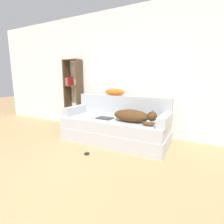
# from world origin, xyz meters

# --- Properties ---
(ground_plane) EXTENTS (20.00, 20.00, 0.00)m
(ground_plane) POSITION_xyz_m (0.00, 0.00, 0.00)
(ground_plane) COLOR tan
(wall_back) EXTENTS (7.96, 0.06, 2.70)m
(wall_back) POSITION_xyz_m (0.00, 2.61, 1.35)
(wall_back) COLOR white
(wall_back) RESTS_ON ground_plane
(couch) EXTENTS (2.06, 0.84, 0.46)m
(couch) POSITION_xyz_m (0.19, 1.88, 0.23)
(couch) COLOR #B2B7BC
(couch) RESTS_ON ground_plane
(couch_backrest) EXTENTS (2.02, 0.15, 0.42)m
(couch_backrest) POSITION_xyz_m (0.19, 2.23, 0.67)
(couch_backrest) COLOR #B2B7BC
(couch_backrest) RESTS_ON couch
(couch_arm_left) EXTENTS (0.15, 0.65, 0.17)m
(couch_arm_left) POSITION_xyz_m (-0.77, 1.88, 0.55)
(couch_arm_left) COLOR #B2B7BC
(couch_arm_left) RESTS_ON couch
(couch_arm_right) EXTENTS (0.15, 0.65, 0.17)m
(couch_arm_right) POSITION_xyz_m (1.14, 1.88, 0.55)
(couch_arm_right) COLOR #B2B7BC
(couch_arm_right) RESTS_ON couch
(dog) EXTENTS (0.79, 0.31, 0.24)m
(dog) POSITION_xyz_m (0.61, 1.80, 0.57)
(dog) COLOR #513319
(dog) RESTS_ON couch
(laptop) EXTENTS (0.31, 0.22, 0.02)m
(laptop) POSITION_xyz_m (0.01, 1.81, 0.47)
(laptop) COLOR #2D2D30
(laptop) RESTS_ON couch
(throw_pillow) EXTENTS (0.45, 0.16, 0.14)m
(throw_pillow) POSITION_xyz_m (0.02, 2.23, 0.94)
(throw_pillow) COLOR orange
(throw_pillow) RESTS_ON couch_backrest
(bookshelf) EXTENTS (0.44, 0.26, 1.68)m
(bookshelf) POSITION_xyz_m (-1.28, 2.43, 0.94)
(bookshelf) COLOR #4C3823
(bookshelf) RESTS_ON ground_plane
(power_adapter) EXTENTS (0.06, 0.06, 0.03)m
(power_adapter) POSITION_xyz_m (0.07, 1.12, 0.02)
(power_adapter) COLOR black
(power_adapter) RESTS_ON ground_plane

